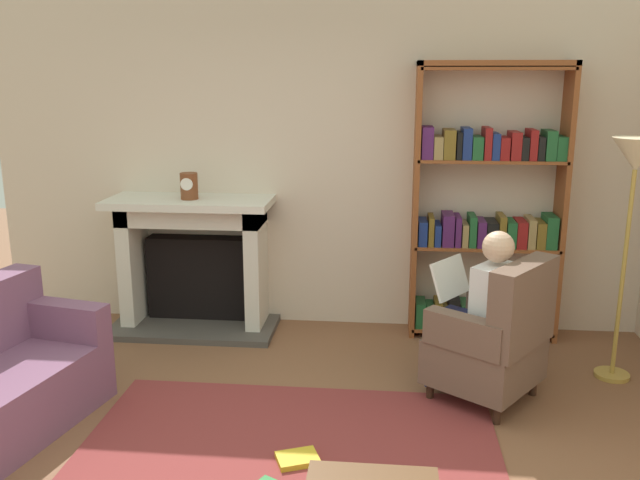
{
  "coord_description": "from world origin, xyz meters",
  "views": [
    {
      "loc": [
        0.52,
        -2.96,
        2.09
      ],
      "look_at": [
        0.1,
        1.2,
        1.05
      ],
      "focal_mm": 37.66,
      "sensor_mm": 36.0,
      "label": 1
    }
  ],
  "objects": [
    {
      "name": "back_wall",
      "position": [
        0.0,
        2.55,
        1.35
      ],
      "size": [
        5.6,
        0.1,
        2.7
      ],
      "primitive_type": "cube",
      "color": "beige",
      "rests_on": "ground"
    },
    {
      "name": "area_rug",
      "position": [
        0.0,
        0.3,
        0.01
      ],
      "size": [
        2.4,
        1.8,
        0.01
      ],
      "primitive_type": "cube",
      "color": "maroon",
      "rests_on": "ground"
    },
    {
      "name": "fireplace",
      "position": [
        -1.06,
        2.3,
        0.59
      ],
      "size": [
        1.37,
        0.64,
        1.11
      ],
      "color": "#4C4742",
      "rests_on": "ground"
    },
    {
      "name": "mantel_clock",
      "position": [
        -1.05,
        2.2,
        1.22
      ],
      "size": [
        0.14,
        0.14,
        0.21
      ],
      "color": "brown",
      "rests_on": "fireplace"
    },
    {
      "name": "bookshelf",
      "position": [
        1.31,
        2.33,
        1.02
      ],
      "size": [
        1.17,
        0.32,
        2.19
      ],
      "color": "brown",
      "rests_on": "ground"
    },
    {
      "name": "armchair_reading",
      "position": [
        1.24,
        1.16,
        0.42
      ],
      "size": [
        0.88,
        0.88,
        0.97
      ],
      "rotation": [
        0.0,
        0.0,
        4.08
      ],
      "color": "#331E14",
      "rests_on": "ground"
    },
    {
      "name": "seated_reader",
      "position": [
        1.14,
        1.23,
        0.62
      ],
      "size": [
        0.59,
        0.56,
        1.14
      ],
      "rotation": [
        0.0,
        0.0,
        4.08
      ],
      "color": "silver",
      "rests_on": "ground"
    },
    {
      "name": "scattered_books",
      "position": [
        0.02,
        0.19,
        0.03
      ],
      "size": [
        0.37,
        0.53,
        0.03
      ],
      "color": "#267233",
      "rests_on": "area_rug"
    },
    {
      "name": "floor_lamp",
      "position": [
        2.14,
        1.61,
        1.43
      ],
      "size": [
        0.32,
        0.32,
        1.69
      ],
      "color": "#B7933F",
      "rests_on": "ground"
    }
  ]
}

